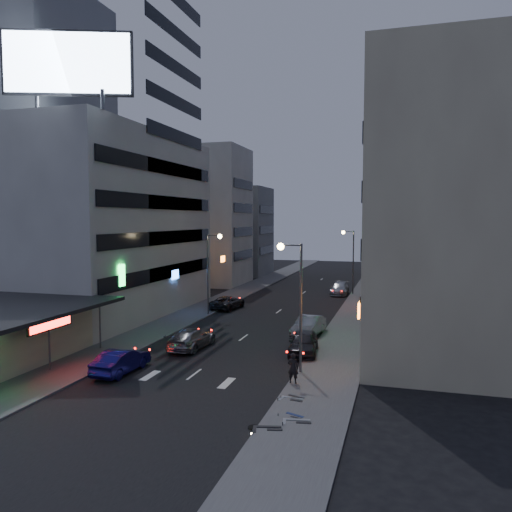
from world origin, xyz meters
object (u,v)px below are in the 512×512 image
at_px(scooter_black_b, 305,389).
at_px(scooter_silver_b, 304,389).
at_px(road_car_silver, 191,338).
at_px(road_car_blue, 121,361).
at_px(parked_car_right_far, 340,289).
at_px(person, 293,368).
at_px(scooter_silver_a, 311,408).
at_px(scooter_blue, 305,407).
at_px(parked_car_right_near, 303,343).
at_px(scooter_black_a, 282,414).
at_px(parked_car_left, 228,302).
at_px(parked_car_right_mid, 308,326).

bearing_deg(scooter_black_b, scooter_silver_b, -165.74).
bearing_deg(scooter_silver_b, road_car_silver, 58.40).
xyz_separation_m(road_car_blue, scooter_silver_b, (11.92, -1.58, -0.08)).
bearing_deg(parked_car_right_far, scooter_black_b, -87.26).
xyz_separation_m(person, scooter_silver_b, (1.13, -2.37, -0.34)).
bearing_deg(person, scooter_silver_a, 112.95).
xyz_separation_m(parked_car_right_far, scooter_black_b, (2.74, -37.89, -0.14)).
distance_m(scooter_silver_a, scooter_blue, 0.44).
distance_m(parked_car_right_near, scooter_black_a, 12.94).
height_order(parked_car_right_far, scooter_blue, parked_car_right_far).
xyz_separation_m(scooter_black_a, scooter_blue, (0.81, 1.39, -0.09)).
distance_m(parked_car_right_far, road_car_blue, 37.63).
relative_size(scooter_silver_a, scooter_black_b, 1.18).
bearing_deg(person, road_car_blue, 5.83).
bearing_deg(scooter_blue, scooter_black_b, 31.29).
xyz_separation_m(scooter_blue, scooter_silver_b, (-0.47, 2.32, 0.05)).
xyz_separation_m(parked_car_right_far, scooter_black_a, (2.39, -41.77, -0.04)).
bearing_deg(parked_car_left, parked_car_right_near, 132.24).
relative_size(parked_car_left, scooter_silver_b, 2.81).
relative_size(parked_car_right_near, parked_car_right_mid, 0.98).
height_order(parked_car_right_near, road_car_silver, parked_car_right_near).
relative_size(person, scooter_black_b, 1.09).
height_order(road_car_silver, scooter_silver_b, road_car_silver).
relative_size(scooter_black_a, scooter_silver_b, 1.07).
xyz_separation_m(road_car_blue, scooter_blue, (12.40, -3.90, -0.13)).
height_order(scooter_black_a, scooter_silver_a, scooter_black_a).
bearing_deg(road_car_silver, scooter_black_a, 131.55).
xyz_separation_m(scooter_silver_a, scooter_blue, (-0.33, 0.27, -0.09)).
distance_m(parked_car_right_far, person, 35.73).
height_order(parked_car_right_mid, person, person).
bearing_deg(parked_car_right_far, parked_car_right_near, -89.61).
bearing_deg(scooter_silver_a, parked_car_right_mid, 1.08).
height_order(scooter_black_b, scooter_silver_b, scooter_silver_b).
distance_m(road_car_blue, road_car_silver, 6.95).
height_order(parked_car_right_near, parked_car_right_far, parked_car_right_near).
bearing_deg(parked_car_left, scooter_black_a, 120.31).
relative_size(scooter_black_b, scooter_silver_b, 0.90).
bearing_deg(scooter_black_b, parked_car_left, 46.95).
height_order(parked_car_right_mid, scooter_black_b, parked_car_right_mid).
bearing_deg(scooter_black_b, road_car_silver, 70.01).
distance_m(scooter_black_b, scooter_silver_b, 0.19).
bearing_deg(person, scooter_black_b, 119.13).
bearing_deg(parked_car_right_near, scooter_silver_b, -85.11).
height_order(parked_car_right_near, person, person).
xyz_separation_m(parked_car_right_mid, scooter_blue, (2.94, -16.93, -0.19)).
relative_size(parked_car_right_near, scooter_black_b, 2.94).
bearing_deg(scooter_blue, parked_car_right_mid, 30.72).
xyz_separation_m(parked_car_right_near, scooter_blue, (2.30, -11.47, -0.20)).
bearing_deg(road_car_blue, scooter_black_a, 157.38).
xyz_separation_m(road_car_blue, scooter_silver_a, (12.73, -4.17, -0.04)).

